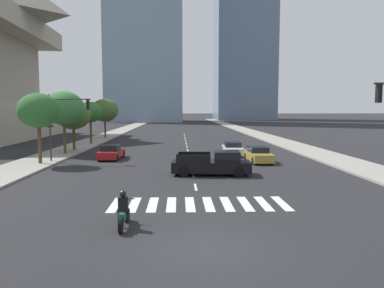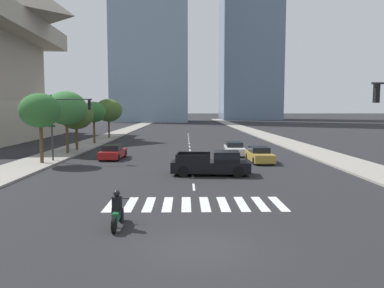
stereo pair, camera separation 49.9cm
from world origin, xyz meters
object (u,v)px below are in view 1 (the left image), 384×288
(motorcycle_lead, at_px, (124,213))
(sedan_red_2, at_px, (111,152))
(street_tree_fifth, at_px, (105,110))
(sedan_gold_1, at_px, (258,155))
(street_tree_nearest, at_px, (38,111))
(street_tree_third, at_px, (73,115))
(pickup_truck, at_px, (215,163))
(street_tree_fourth, at_px, (90,112))
(street_tree_second, at_px, (64,108))
(traffic_signal_far, at_px, (65,116))
(sedan_white_0, at_px, (233,149))

(motorcycle_lead, bearing_deg, sedan_red_2, 11.99)
(street_tree_fifth, bearing_deg, sedan_red_2, -77.76)
(sedan_gold_1, xyz_separation_m, street_tree_nearest, (-18.37, -1.13, 3.86))
(sedan_red_2, bearing_deg, street_tree_third, 41.68)
(motorcycle_lead, height_order, street_tree_nearest, street_tree_nearest)
(pickup_truck, distance_m, street_tree_fourth, 27.24)
(motorcycle_lead, relative_size, sedan_red_2, 0.47)
(motorcycle_lead, relative_size, pickup_truck, 0.37)
(sedan_red_2, height_order, street_tree_fifth, street_tree_fifth)
(pickup_truck, relative_size, street_tree_nearest, 0.97)
(sedan_gold_1, height_order, street_tree_second, street_tree_second)
(traffic_signal_far, bearing_deg, sedan_red_2, 30.64)
(pickup_truck, height_order, sedan_gold_1, pickup_truck)
(sedan_gold_1, xyz_separation_m, street_tree_fourth, (-18.37, 16.83, 3.59))
(sedan_gold_1, relative_size, street_tree_second, 0.72)
(sedan_gold_1, relative_size, street_tree_nearest, 0.78)
(street_tree_fourth, bearing_deg, street_tree_nearest, -90.00)
(sedan_gold_1, bearing_deg, street_tree_second, -108.91)
(pickup_truck, xyz_separation_m, sedan_white_0, (2.87, 11.43, -0.21))
(sedan_gold_1, distance_m, street_tree_second, 19.65)
(pickup_truck, height_order, traffic_signal_far, traffic_signal_far)
(pickup_truck, bearing_deg, street_tree_fifth, 117.62)
(traffic_signal_far, distance_m, street_tree_fourth, 16.61)
(pickup_truck, xyz_separation_m, sedan_gold_1, (4.39, 6.30, -0.20))
(motorcycle_lead, xyz_separation_m, street_tree_nearest, (-9.30, 16.75, 3.88))
(traffic_signal_far, xyz_separation_m, street_tree_second, (-1.70, 5.34, 0.69))
(motorcycle_lead, distance_m, street_tree_third, 28.56)
(street_tree_third, bearing_deg, street_tree_fourth, 90.00)
(sedan_gold_1, height_order, street_tree_third, street_tree_third)
(sedan_gold_1, bearing_deg, sedan_red_2, -102.06)
(pickup_truck, xyz_separation_m, street_tree_second, (-13.98, 11.95, 3.88))
(motorcycle_lead, height_order, street_tree_third, street_tree_third)
(pickup_truck, height_order, street_tree_second, street_tree_second)
(traffic_signal_far, bearing_deg, pickup_truck, -28.29)
(traffic_signal_far, relative_size, street_tree_fourth, 1.05)
(motorcycle_lead, relative_size, street_tree_second, 0.33)
(street_tree_second, bearing_deg, street_tree_fourth, 90.00)
(sedan_red_2, xyz_separation_m, street_tree_third, (-5.19, 6.52, 3.39))
(traffic_signal_far, xyz_separation_m, street_tree_third, (-1.70, 8.60, -0.01))
(pickup_truck, bearing_deg, street_tree_nearest, 164.14)
(motorcycle_lead, distance_m, pickup_truck, 12.49)
(sedan_red_2, distance_m, street_tree_third, 9.00)
(street_tree_nearest, height_order, street_tree_fourth, street_tree_nearest)
(pickup_truck, xyz_separation_m, street_tree_third, (-13.98, 15.21, 3.19))
(pickup_truck, distance_m, sedan_white_0, 11.78)
(street_tree_third, bearing_deg, street_tree_second, -90.00)
(street_tree_fifth, bearing_deg, sedan_gold_1, -55.08)
(street_tree_nearest, distance_m, street_tree_fourth, 17.97)
(street_tree_second, distance_m, street_tree_fifth, 20.67)
(street_tree_second, bearing_deg, motorcycle_lead, -68.45)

